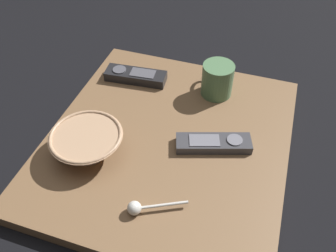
# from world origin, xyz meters

# --- Properties ---
(ground_plane) EXTENTS (6.00, 6.00, 0.00)m
(ground_plane) POSITION_xyz_m (0.00, 0.00, 0.00)
(ground_plane) COLOR black
(table) EXTENTS (0.61, 0.56, 0.03)m
(table) POSITION_xyz_m (0.00, 0.00, 0.02)
(table) COLOR brown
(table) RESTS_ON ground
(cereal_bowl) EXTENTS (0.16, 0.16, 0.06)m
(cereal_bowl) POSITION_xyz_m (-0.10, 0.16, 0.07)
(cereal_bowl) COLOR tan
(cereal_bowl) RESTS_ON table
(coffee_mug) EXTENTS (0.11, 0.08, 0.09)m
(coffee_mug) POSITION_xyz_m (0.20, -0.07, 0.08)
(coffee_mug) COLOR #4C724C
(coffee_mug) RESTS_ON table
(teaspoon) EXTENTS (0.06, 0.11, 0.03)m
(teaspoon) POSITION_xyz_m (-0.21, -0.01, 0.05)
(teaspoon) COLOR silver
(teaspoon) RESTS_ON table
(tv_remote_near) EXTENTS (0.10, 0.18, 0.02)m
(tv_remote_near) POSITION_xyz_m (0.01, -0.11, 0.04)
(tv_remote_near) COLOR #38383D
(tv_remote_near) RESTS_ON table
(tv_remote_far) EXTENTS (0.07, 0.17, 0.03)m
(tv_remote_far) POSITION_xyz_m (0.18, 0.16, 0.05)
(tv_remote_far) COLOR black
(tv_remote_far) RESTS_ON table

